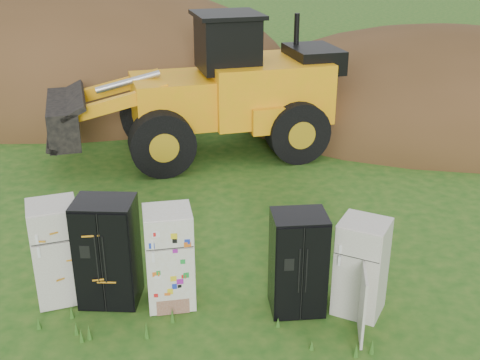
{
  "coord_description": "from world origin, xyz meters",
  "views": [
    {
      "loc": [
        1.15,
        -8.27,
        5.82
      ],
      "look_at": [
        0.35,
        2.0,
        1.4
      ],
      "focal_mm": 45.0,
      "sensor_mm": 36.0,
      "label": 1
    }
  ],
  "objects": [
    {
      "name": "fridge_sticker",
      "position": [
        -0.64,
        0.03,
        0.85
      ],
      "size": [
        0.91,
        0.87,
        1.69
      ],
      "primitive_type": null,
      "rotation": [
        0.0,
        0.0,
        0.26
      ],
      "color": "silver",
      "rests_on": "ground"
    },
    {
      "name": "fridge_black_side",
      "position": [
        -1.65,
        0.03,
        0.91
      ],
      "size": [
        0.97,
        0.77,
        1.81
      ],
      "primitive_type": null,
      "rotation": [
        0.0,
        0.0,
        0.03
      ],
      "color": "black",
      "rests_on": "ground"
    },
    {
      "name": "fridge_open_door",
      "position": [
        2.43,
        0.04,
        0.8
      ],
      "size": [
        0.93,
        0.9,
        1.61
      ],
      "primitive_type": null,
      "rotation": [
        0.0,
        0.0,
        -0.39
      ],
      "color": "silver",
      "rests_on": "ground"
    },
    {
      "name": "ground",
      "position": [
        0.0,
        0.0,
        0.0
      ],
      "size": [
        120.0,
        120.0,
        0.0
      ],
      "primitive_type": "plane",
      "color": "#1C4E14",
      "rests_on": "ground"
    },
    {
      "name": "dirt_mound_left",
      "position": [
        -7.08,
        13.81,
        0.0
      ],
      "size": [
        17.39,
        13.04,
        8.16
      ],
      "primitive_type": "ellipsoid",
      "color": "#422C15",
      "rests_on": "ground"
    },
    {
      "name": "fridge_leftmost",
      "position": [
        -2.5,
        0.04,
        0.86
      ],
      "size": [
        0.99,
        0.98,
        1.73
      ],
      "primitive_type": null,
      "rotation": [
        0.0,
        0.0,
        0.41
      ],
      "color": "silver",
      "rests_on": "ground"
    },
    {
      "name": "fridge_black_right",
      "position": [
        1.43,
        0.02,
        0.85
      ],
      "size": [
        0.96,
        0.84,
        1.69
      ],
      "primitive_type": null,
      "rotation": [
        0.0,
        0.0,
        0.17
      ],
      "color": "black",
      "rests_on": "ground"
    },
    {
      "name": "wheel_loader",
      "position": [
        -1.27,
        6.96,
        1.86
      ],
      "size": [
        8.3,
        5.53,
        3.72
      ],
      "primitive_type": null,
      "rotation": [
        0.0,
        0.0,
        0.34
      ],
      "color": "orange",
      "rests_on": "ground"
    },
    {
      "name": "dirt_mound_right",
      "position": [
        6.24,
        11.21,
        0.0
      ],
      "size": [
        13.95,
        10.23,
        5.7
      ],
      "primitive_type": "ellipsoid",
      "color": "#422C15",
      "rests_on": "ground"
    }
  ]
}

